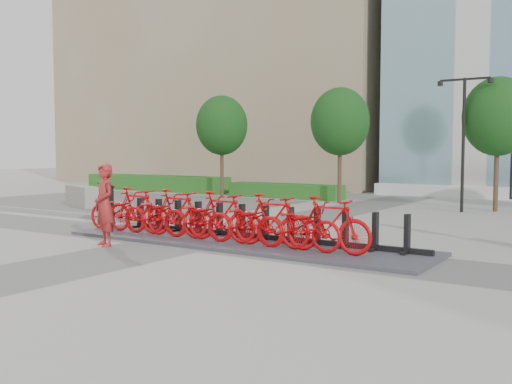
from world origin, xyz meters
The scene contains 24 objects.
ground centered at (0.00, 0.00, 0.00)m, with size 120.00×120.00×0.00m, color #A09F93.
gravel_patch centered at (-10.00, 7.00, 0.01)m, with size 14.00×14.00×0.00m, color #5D5B54.
curb centered at (-10.00, 1.90, 0.07)m, with size 14.00×0.25×0.15m, color gray.
hedge_a centered at (-14.00, 13.50, 0.45)m, with size 10.00×1.40×0.90m, color #247425.
hedge_b centered at (-5.00, 13.20, 0.35)m, with size 6.00×1.20×0.70m, color #247425.
tree_0 centered at (-8.00, 12.00, 3.59)m, with size 2.60×2.60×5.10m.
tree_1 centered at (-1.50, 12.00, 3.59)m, with size 2.60×2.60×5.10m.
tree_2 centered at (5.00, 12.00, 3.59)m, with size 2.60×2.60×5.10m.
streetlamp centered at (4.00, 11.00, 3.13)m, with size 2.00×0.20×5.00m.
dock_pad centered at (1.30, 0.30, 0.04)m, with size 9.60×2.40×0.08m, color #41414B.
dock_rail_posts centered at (1.36, 0.77, 0.51)m, with size 8.02×0.50×0.85m, color black, non-canonical shape.
bike_0 centered at (-2.60, -0.05, 0.63)m, with size 0.73×2.09×1.10m, color #BD0609.
bike_1 centered at (-1.88, -0.05, 0.69)m, with size 0.57×2.03×1.22m, color #BD0609.
bike_2 centered at (-1.16, -0.05, 0.63)m, with size 0.73×2.09×1.10m, color #BD0609.
bike_3 centered at (-0.44, -0.05, 0.69)m, with size 0.57×2.03×1.22m, color #BD0609.
bike_4 centered at (0.28, -0.05, 0.63)m, with size 0.73×2.09×1.10m, color #BD0609.
bike_5 centered at (1.00, -0.05, 0.69)m, with size 0.57×2.03×1.22m, color #BD0609.
bike_6 centered at (1.72, -0.05, 0.63)m, with size 0.73×2.09×1.10m, color #BD0609.
bike_7 centered at (2.44, -0.05, 0.69)m, with size 0.57×2.03×1.22m, color #BD0609.
bike_8 centered at (3.16, -0.05, 0.63)m, with size 0.73×2.09×1.10m, color #BD0609.
bike_9 centered at (3.88, -0.05, 0.69)m, with size 0.57×2.03×1.22m, color #BD0609.
kiosk centered at (-3.53, 0.40, 0.70)m, with size 0.42×0.36×1.29m.
worker_red centered at (-1.23, -1.72, 0.99)m, with size 0.72×0.47×1.98m, color #A22221.
jersey_barrier centered at (-9.64, 4.55, 0.43)m, with size 2.23×0.61×0.86m, color #B5B4AC.
Camera 1 is at (9.29, -11.06, 2.25)m, focal length 40.00 mm.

